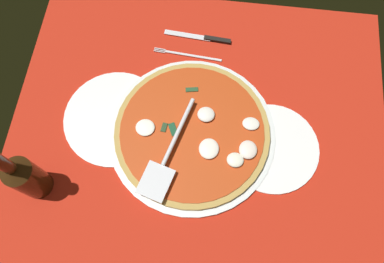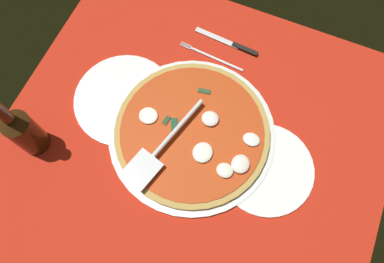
# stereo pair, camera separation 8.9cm
# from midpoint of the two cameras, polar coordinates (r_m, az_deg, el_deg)

# --- Properties ---
(ground_plane) EXTENTS (0.91, 0.91, 0.01)m
(ground_plane) POSITION_cam_midpoint_polar(r_m,az_deg,el_deg) (0.90, -2.44, -3.86)
(ground_plane) COLOR #B52313
(pizza_pan) EXTENTS (0.40, 0.40, 0.01)m
(pizza_pan) POSITION_cam_midpoint_polar(r_m,az_deg,el_deg) (0.90, -2.79, -0.74)
(pizza_pan) COLOR silver
(pizza_pan) RESTS_ON ground_plane
(dinner_plate_left) EXTENTS (0.25, 0.25, 0.01)m
(dinner_plate_left) POSITION_cam_midpoint_polar(r_m,az_deg,el_deg) (0.95, -14.20, 1.63)
(dinner_plate_left) COLOR white
(dinner_plate_left) RESTS_ON ground_plane
(dinner_plate_right) EXTENTS (0.22, 0.22, 0.01)m
(dinner_plate_right) POSITION_cam_midpoint_polar(r_m,az_deg,el_deg) (0.90, 9.30, -2.87)
(dinner_plate_right) COLOR white
(dinner_plate_right) RESTS_ON ground_plane
(pizza) EXTENTS (0.37, 0.37, 0.03)m
(pizza) POSITION_cam_midpoint_polar(r_m,az_deg,el_deg) (0.89, -2.64, -0.50)
(pizza) COLOR #B49047
(pizza) RESTS_ON pizza_pan
(pizza_server) EXTENTS (0.11, 0.26, 0.01)m
(pizza_server) POSITION_cam_midpoint_polar(r_m,az_deg,el_deg) (0.85, -6.63, -3.80)
(pizza_server) COLOR silver
(pizza_server) RESTS_ON pizza
(place_setting_far) EXTENTS (0.21, 0.15, 0.01)m
(place_setting_far) POSITION_cam_midpoint_polar(r_m,az_deg,el_deg) (1.02, -1.94, 12.46)
(place_setting_far) COLOR white
(place_setting_far) RESTS_ON ground_plane
(beer_bottle) EXTENTS (0.06, 0.06, 0.23)m
(beer_bottle) POSITION_cam_midpoint_polar(r_m,az_deg,el_deg) (0.88, -26.76, -6.51)
(beer_bottle) COLOR #351E0C
(beer_bottle) RESTS_ON ground_plane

